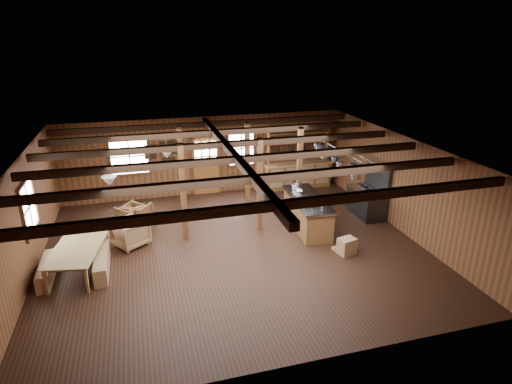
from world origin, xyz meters
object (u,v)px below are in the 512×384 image
(dining_table, at_px, (80,261))
(armchair_b, at_px, (137,214))
(kitchen_island, at_px, (307,212))
(armchair_a, at_px, (131,215))
(commercial_range, at_px, (368,197))
(armchair_c, at_px, (130,233))

(dining_table, relative_size, armchair_b, 2.67)
(kitchen_island, relative_size, dining_table, 1.32)
(armchair_b, bearing_deg, dining_table, 93.81)
(dining_table, height_order, armchair_a, dining_table)
(kitchen_island, bearing_deg, commercial_range, 12.80)
(armchair_a, xyz_separation_m, armchair_b, (0.19, 0.04, 0.01))
(kitchen_island, height_order, dining_table, kitchen_island)
(kitchen_island, bearing_deg, armchair_a, 166.98)
(armchair_b, height_order, armchair_c, armchair_c)
(commercial_range, distance_m, armchair_b, 7.26)
(armchair_b, bearing_deg, armchair_c, 113.62)
(armchair_b, distance_m, armchair_c, 1.42)
(dining_table, bearing_deg, kitchen_island, -70.15)
(dining_table, distance_m, armchair_c, 1.70)
(commercial_range, bearing_deg, dining_table, -171.11)
(armchair_a, relative_size, armchair_c, 0.84)
(kitchen_island, distance_m, armchair_c, 5.13)
(dining_table, xyz_separation_m, armchair_a, (1.22, 2.57, -0.02))
(armchair_a, distance_m, armchair_c, 1.37)
(kitchen_island, xyz_separation_m, dining_table, (-6.32, -1.00, -0.14))
(armchair_a, height_order, armchair_b, armchair_b)
(armchair_c, bearing_deg, armchair_a, -35.86)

